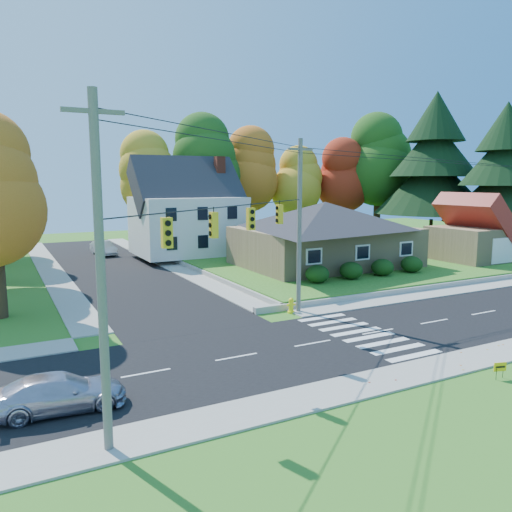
% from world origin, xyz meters
% --- Properties ---
extents(ground, '(120.00, 120.00, 0.00)m').
position_xyz_m(ground, '(0.00, 0.00, 0.00)').
color(ground, '#3D7923').
extents(road_main, '(90.00, 8.00, 0.02)m').
position_xyz_m(road_main, '(0.00, 0.00, 0.01)').
color(road_main, black).
rests_on(road_main, ground).
extents(road_cross, '(8.00, 44.00, 0.02)m').
position_xyz_m(road_cross, '(-8.00, 26.00, 0.01)').
color(road_cross, black).
rests_on(road_cross, ground).
extents(sidewalk_north, '(90.00, 2.00, 0.08)m').
position_xyz_m(sidewalk_north, '(0.00, 5.00, 0.04)').
color(sidewalk_north, '#9C9A90').
rests_on(sidewalk_north, ground).
extents(sidewalk_south, '(90.00, 2.00, 0.08)m').
position_xyz_m(sidewalk_south, '(0.00, -5.00, 0.04)').
color(sidewalk_south, '#9C9A90').
rests_on(sidewalk_south, ground).
extents(lawn, '(30.00, 30.00, 0.50)m').
position_xyz_m(lawn, '(13.00, 21.00, 0.25)').
color(lawn, '#3D7923').
rests_on(lawn, ground).
extents(ranch_house, '(14.60, 10.60, 5.40)m').
position_xyz_m(ranch_house, '(8.00, 16.00, 3.27)').
color(ranch_house, tan).
rests_on(ranch_house, lawn).
extents(colonial_house, '(10.40, 8.40, 9.60)m').
position_xyz_m(colonial_house, '(0.04, 28.00, 4.58)').
color(colonial_house, silver).
rests_on(colonial_house, lawn).
extents(garage, '(7.30, 6.30, 4.60)m').
position_xyz_m(garage, '(22.00, 11.99, 2.84)').
color(garage, tan).
rests_on(garage, lawn).
extents(hedge_row, '(10.70, 1.70, 1.27)m').
position_xyz_m(hedge_row, '(7.50, 9.80, 1.14)').
color(hedge_row, '#163A10').
rests_on(hedge_row, lawn).
extents(traffic_infrastructure, '(38.10, 10.66, 10.00)m').
position_xyz_m(traffic_infrastructure, '(-0.15, 1.35, 5.15)').
color(traffic_infrastructure, '#666059').
rests_on(traffic_infrastructure, ground).
extents(tree_lot_0, '(6.72, 6.72, 12.51)m').
position_xyz_m(tree_lot_0, '(-2.00, 34.00, 8.31)').
color(tree_lot_0, '#3F2A19').
rests_on(tree_lot_0, lawn).
extents(tree_lot_1, '(7.84, 7.84, 14.60)m').
position_xyz_m(tree_lot_1, '(4.00, 33.00, 9.61)').
color(tree_lot_1, '#3F2A19').
rests_on(tree_lot_1, lawn).
extents(tree_lot_2, '(7.28, 7.28, 13.56)m').
position_xyz_m(tree_lot_2, '(10.00, 34.00, 8.96)').
color(tree_lot_2, '#3F2A19').
rests_on(tree_lot_2, lawn).
extents(tree_lot_3, '(6.16, 6.16, 11.47)m').
position_xyz_m(tree_lot_3, '(16.00, 33.00, 7.65)').
color(tree_lot_3, '#3F2A19').
rests_on(tree_lot_3, lawn).
extents(tree_lot_4, '(6.72, 6.72, 12.51)m').
position_xyz_m(tree_lot_4, '(22.00, 32.00, 8.31)').
color(tree_lot_4, '#3F2A19').
rests_on(tree_lot_4, lawn).
extents(tree_lot_5, '(8.40, 8.40, 15.64)m').
position_xyz_m(tree_lot_5, '(26.00, 30.00, 10.27)').
color(tree_lot_5, '#3F2A19').
rests_on(tree_lot_5, lawn).
extents(conifer_east_a, '(12.80, 12.80, 16.96)m').
position_xyz_m(conifer_east_a, '(27.00, 22.00, 9.39)').
color(conifer_east_a, '#3F2A19').
rests_on(conifer_east_a, lawn).
extents(conifer_east_b, '(11.20, 11.20, 14.84)m').
position_xyz_m(conifer_east_b, '(28.00, 14.00, 8.28)').
color(conifer_east_b, '#3F2A19').
rests_on(conifer_east_b, lawn).
extents(silver_sedan, '(4.42, 2.03, 1.25)m').
position_xyz_m(silver_sedan, '(-15.43, -1.89, 0.65)').
color(silver_sedan, '#ACADC3').
rests_on(silver_sedan, road_main).
extents(white_car, '(2.15, 4.57, 1.45)m').
position_xyz_m(white_car, '(-7.12, 34.01, 0.74)').
color(white_car, '#BABABF').
rests_on(white_car, road_cross).
extents(fire_hydrant, '(0.52, 0.41, 0.91)m').
position_xyz_m(fire_hydrant, '(-1.98, 5.23, 0.44)').
color(fire_hydrant, yellow).
rests_on(fire_hydrant, ground).
extents(yard_sign, '(0.52, 0.18, 0.67)m').
position_xyz_m(yard_sign, '(0.04, -6.92, 0.47)').
color(yard_sign, black).
rests_on(yard_sign, ground).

